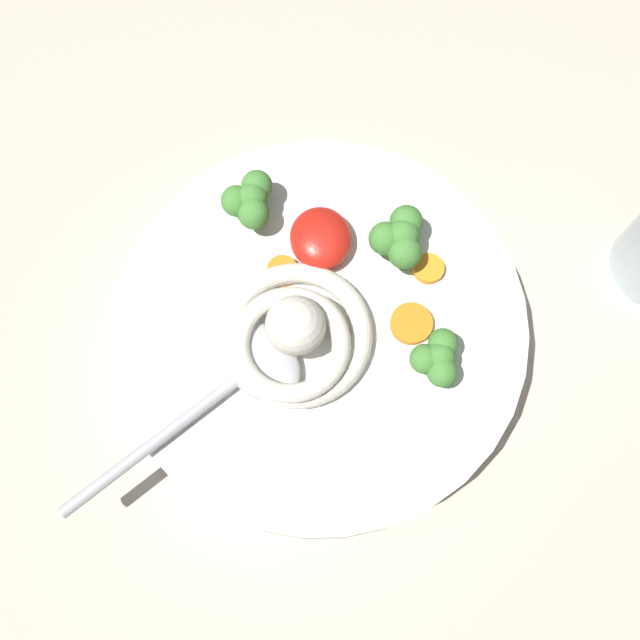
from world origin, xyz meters
The scene contains 11 objects.
table_slab centered at (0.00, 0.00, 1.39)cm, with size 132.96×132.96×2.78cm, color #BCB29E.
soup_bowl centered at (-1.02, -2.86, 5.23)cm, with size 27.80×27.80×4.76cm.
noodle_pile centered at (0.47, -4.64, 8.91)cm, with size 10.98×10.77×4.41cm.
soup_spoon centered at (2.35, -8.13, 8.33)cm, with size 12.12×16.33×1.60cm.
chili_sauce_dollop centered at (-6.47, -2.20, 8.58)cm, with size 4.66×4.19×2.10cm, color red.
broccoli_floret_center centered at (-9.34, -6.68, 9.60)cm, with size 4.18×3.60×3.31cm.
broccoli_floret_front centered at (-5.43, 2.92, 9.71)cm, with size 4.40×3.78×3.48cm.
broccoli_floret_left centered at (2.91, 4.11, 9.39)cm, with size 3.75×3.23×2.97cm.
carrot_slice_beside_noodles centered at (-3.76, 4.86, 7.81)cm, with size 2.11×2.11×0.57cm, color orange.
carrot_slice_extra_b centered at (-4.64, -5.02, 7.93)cm, with size 2.06×2.06×0.80cm, color orange.
carrot_slice_right centered at (0.02, 3.10, 7.83)cm, with size 2.82×2.82×0.60cm, color orange.
Camera 1 is at (13.87, -4.52, 51.86)cm, focal length 39.49 mm.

